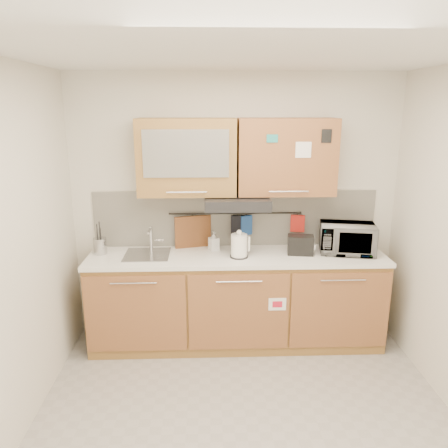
{
  "coord_description": "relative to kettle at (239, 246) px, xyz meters",
  "views": [
    {
      "loc": [
        -0.26,
        -2.73,
        2.29
      ],
      "look_at": [
        -0.13,
        1.05,
        1.26
      ],
      "focal_mm": 35.0,
      "sensor_mm": 36.0,
      "label": 1
    }
  ],
  "objects": [
    {
      "name": "utensil_rail",
      "position": [
        -0.02,
        0.33,
        0.23
      ],
      "size": [
        1.3,
        0.02,
        0.02
      ],
      "primitive_type": "cylinder",
      "rotation": [
        0.0,
        1.57,
        0.0
      ],
      "color": "black",
      "rests_on": "backsplash"
    },
    {
      "name": "soap_bottle",
      "position": [
        -0.23,
        0.21,
        -0.01
      ],
      "size": [
        0.11,
        0.11,
        0.19
      ],
      "primitive_type": "imported",
      "rotation": [
        0.0,
        0.0,
        0.43
      ],
      "color": "#999999",
      "rests_on": "countertop"
    },
    {
      "name": "wall_back",
      "position": [
        -0.02,
        0.38,
        0.27
      ],
      "size": [
        3.2,
        0.0,
        3.2
      ],
      "primitive_type": "plane",
      "rotation": [
        1.57,
        0.0,
        0.0
      ],
      "color": "silver",
      "rests_on": "ground"
    },
    {
      "name": "microwave",
      "position": [
        1.04,
        0.1,
        0.04
      ],
      "size": [
        0.56,
        0.43,
        0.28
      ],
      "primitive_type": "imported",
      "rotation": [
        0.0,
        0.0,
        -0.18
      ],
      "color": "#999999",
      "rests_on": "countertop"
    },
    {
      "name": "dark_pouch",
      "position": [
        0.01,
        0.31,
        0.11
      ],
      "size": [
        0.13,
        0.04,
        0.21
      ],
      "primitive_type": "cube",
      "rotation": [
        0.0,
        0.0,
        -0.04
      ],
      "color": "black",
      "rests_on": "utensil_rail"
    },
    {
      "name": "wall_left",
      "position": [
        -1.62,
        -1.12,
        0.27
      ],
      "size": [
        0.0,
        3.0,
        3.0
      ],
      "primitive_type": "plane",
      "rotation": [
        1.57,
        0.0,
        1.57
      ],
      "color": "silver",
      "rests_on": "ground"
    },
    {
      "name": "countertop",
      "position": [
        -0.02,
        0.07,
        -0.13
      ],
      "size": [
        2.82,
        0.62,
        0.04
      ],
      "primitive_type": "cube",
      "color": "white",
      "rests_on": "base_cabinet"
    },
    {
      "name": "base_cabinet",
      "position": [
        -0.02,
        0.07,
        -0.62
      ],
      "size": [
        2.8,
        0.64,
        0.88
      ],
      "color": "#B07D3E",
      "rests_on": "floor"
    },
    {
      "name": "upper_cabinets",
      "position": [
        -0.02,
        0.2,
        0.81
      ],
      "size": [
        1.82,
        0.37,
        0.7
      ],
      "color": "#B07D3E",
      "rests_on": "wall_back"
    },
    {
      "name": "pot_holder",
      "position": [
        0.6,
        0.31,
        0.13
      ],
      "size": [
        0.14,
        0.05,
        0.17
      ],
      "primitive_type": "cube",
      "rotation": [
        0.0,
        0.0,
        -0.22
      ],
      "color": "#B21F17",
      "rests_on": "utensil_rail"
    },
    {
      "name": "range_hood",
      "position": [
        -0.02,
        0.13,
        0.39
      ],
      "size": [
        0.6,
        0.46,
        0.1
      ],
      "primitive_type": "cube",
      "color": "black",
      "rests_on": "upper_cabinets"
    },
    {
      "name": "utensil_crock",
      "position": [
        -1.32,
        0.14,
        -0.02
      ],
      "size": [
        0.13,
        0.13,
        0.31
      ],
      "rotation": [
        0.0,
        0.0,
        -0.08
      ],
      "color": "#B0B0B4",
      "rests_on": "countertop"
    },
    {
      "name": "sink",
      "position": [
        -0.87,
        0.09,
        -0.1
      ],
      "size": [
        0.42,
        0.4,
        0.26
      ],
      "color": "silver",
      "rests_on": "countertop"
    },
    {
      "name": "floor",
      "position": [
        -0.02,
        -1.12,
        -1.03
      ],
      "size": [
        3.2,
        3.2,
        0.0
      ],
      "primitive_type": "plane",
      "color": "#9E9993",
      "rests_on": "ground"
    },
    {
      "name": "toaster",
      "position": [
        0.59,
        0.06,
        -0.01
      ],
      "size": [
        0.26,
        0.18,
        0.18
      ],
      "rotation": [
        0.0,
        0.0,
        -0.14
      ],
      "color": "black",
      "rests_on": "countertop"
    },
    {
      "name": "ceiling",
      "position": [
        -0.02,
        -1.12,
        1.57
      ],
      "size": [
        3.2,
        3.2,
        0.0
      ],
      "primitive_type": "plane",
      "rotation": [
        3.14,
        0.0,
        0.0
      ],
      "color": "white",
      "rests_on": "wall_back"
    },
    {
      "name": "oven_mitt",
      "position": [
        0.09,
        0.31,
        0.12
      ],
      "size": [
        0.12,
        0.07,
        0.2
      ],
      "primitive_type": "cube",
      "rotation": [
        0.0,
        0.0,
        0.38
      ],
      "color": "#214B99",
      "rests_on": "utensil_rail"
    },
    {
      "name": "backsplash",
      "position": [
        -0.02,
        0.37,
        0.17
      ],
      "size": [
        2.8,
        0.02,
        0.56
      ],
      "primitive_type": "cube",
      "color": "silver",
      "rests_on": "countertop"
    },
    {
      "name": "cutting_board",
      "position": [
        -0.44,
        0.31,
        -0.01
      ],
      "size": [
        0.36,
        0.11,
        0.44
      ],
      "primitive_type": "cube",
      "rotation": [
        0.0,
        0.0,
        0.24
      ],
      "color": "brown",
      "rests_on": "utensil_rail"
    },
    {
      "name": "kettle",
      "position": [
        0.0,
        0.0,
        0.0
      ],
      "size": [
        0.2,
        0.19,
        0.27
      ],
      "rotation": [
        0.0,
        0.0,
        0.32
      ],
      "color": "white",
      "rests_on": "countertop"
    }
  ]
}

